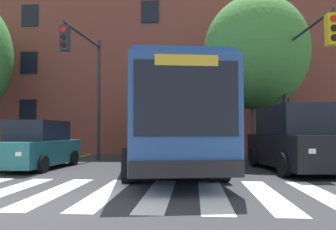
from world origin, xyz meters
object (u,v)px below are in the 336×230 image
object	(u,v)px
car_black_far_lane	(295,140)
city_bus	(166,121)
traffic_light_overhead	(87,72)
car_teal_near_lane	(38,146)
street_tree_curbside_large	(256,53)
traffic_light_near_corner	(301,68)

from	to	relation	value
car_black_far_lane	city_bus	bearing A→B (deg)	173.10
traffic_light_overhead	car_black_far_lane	bearing A→B (deg)	-13.94
car_black_far_lane	traffic_light_overhead	size ratio (longest dim) A/B	0.88
car_teal_near_lane	street_tree_curbside_large	distance (m)	10.66
car_teal_near_lane	traffic_light_near_corner	bearing A→B (deg)	5.26
city_bus	traffic_light_near_corner	distance (m)	5.65
car_teal_near_lane	car_black_far_lane	world-z (taller)	car_black_far_lane
car_black_far_lane	traffic_light_near_corner	size ratio (longest dim) A/B	0.91
car_teal_near_lane	city_bus	bearing A→B (deg)	6.73
car_teal_near_lane	street_tree_curbside_large	world-z (taller)	street_tree_curbside_large
city_bus	car_black_far_lane	world-z (taller)	city_bus
traffic_light_near_corner	traffic_light_overhead	bearing A→B (deg)	172.64
traffic_light_near_corner	street_tree_curbside_large	distance (m)	3.45
traffic_light_near_corner	traffic_light_overhead	distance (m)	9.03
car_teal_near_lane	traffic_light_overhead	xyz separation A→B (m)	(1.17, 2.09, 3.21)
traffic_light_overhead	traffic_light_near_corner	bearing A→B (deg)	-7.36
car_teal_near_lane	traffic_light_near_corner	distance (m)	10.60
street_tree_curbside_large	traffic_light_overhead	bearing A→B (deg)	-167.00
traffic_light_overhead	street_tree_curbside_large	size ratio (longest dim) A/B	0.74
city_bus	traffic_light_near_corner	world-z (taller)	traffic_light_near_corner
car_black_far_lane	traffic_light_near_corner	xyz separation A→B (m)	(0.55, 0.93, 2.76)
traffic_light_overhead	street_tree_curbside_large	bearing A→B (deg)	13.00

